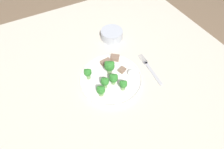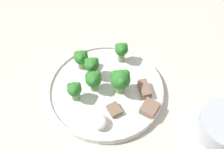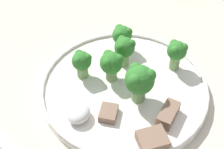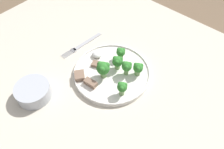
% 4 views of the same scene
% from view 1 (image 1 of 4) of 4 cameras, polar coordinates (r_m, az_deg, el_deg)
% --- Properties ---
extents(ground_plane, '(8.00, 8.00, 0.00)m').
position_cam_1_polar(ground_plane, '(1.49, -3.58, -16.26)').
color(ground_plane, '#7F664C').
extents(table, '(1.39, 1.16, 0.73)m').
position_cam_1_polar(table, '(0.91, -5.66, -1.86)').
color(table, beige).
rests_on(table, ground_plane).
extents(dinner_plate, '(0.29, 0.29, 0.02)m').
position_cam_1_polar(dinner_plate, '(0.80, -0.37, -1.30)').
color(dinner_plate, white).
rests_on(dinner_plate, table).
extents(fork, '(0.04, 0.20, 0.00)m').
position_cam_1_polar(fork, '(0.86, 12.38, 1.73)').
color(fork, '#B2B2B7').
rests_on(fork, table).
extents(cream_bowl, '(0.12, 0.12, 0.05)m').
position_cam_1_polar(cream_bowl, '(0.98, -0.05, 12.88)').
color(cream_bowl, '#B7BCC6').
rests_on(cream_bowl, table).
extents(broccoli_floret_near_rim_left, '(0.05, 0.05, 0.07)m').
position_cam_1_polar(broccoli_floret_near_rim_left, '(0.78, -0.84, 2.73)').
color(broccoli_floret_near_rim_left, '#7FA866').
rests_on(broccoli_floret_near_rim_left, dinner_plate).
extents(broccoli_floret_center_left, '(0.04, 0.03, 0.06)m').
position_cam_1_polar(broccoli_floret_center_left, '(0.78, -7.92, 0.51)').
color(broccoli_floret_center_left, '#7FA866').
rests_on(broccoli_floret_center_left, dinner_plate).
extents(broccoli_floret_back_left, '(0.04, 0.04, 0.06)m').
position_cam_1_polar(broccoli_floret_back_left, '(0.74, -2.36, -2.40)').
color(broccoli_floret_back_left, '#7FA866').
rests_on(broccoli_floret_back_left, dinner_plate).
extents(broccoli_floret_front_left, '(0.03, 0.03, 0.05)m').
position_cam_1_polar(broccoli_floret_front_left, '(0.74, 3.70, -3.27)').
color(broccoli_floret_front_left, '#7FA866').
rests_on(broccoli_floret_front_left, dinner_plate).
extents(broccoli_floret_center_back, '(0.04, 0.04, 0.05)m').
position_cam_1_polar(broccoli_floret_center_back, '(0.73, -3.68, -5.17)').
color(broccoli_floret_center_back, '#7FA866').
rests_on(broccoli_floret_center_back, dinner_plate).
extents(broccoli_floret_mid_cluster, '(0.04, 0.04, 0.06)m').
position_cam_1_polar(broccoli_floret_mid_cluster, '(0.75, 0.48, -1.25)').
color(broccoli_floret_mid_cluster, '#7FA866').
rests_on(broccoli_floret_mid_cluster, dinner_plate).
extents(meat_slice_front_slice, '(0.04, 0.04, 0.01)m').
position_cam_1_polar(meat_slice_front_slice, '(0.82, 3.32, 1.52)').
color(meat_slice_front_slice, '#846651').
rests_on(meat_slice_front_slice, dinner_plate).
extents(meat_slice_middle_slice, '(0.05, 0.05, 0.02)m').
position_cam_1_polar(meat_slice_middle_slice, '(0.87, 0.94, 5.51)').
color(meat_slice_middle_slice, '#846651').
rests_on(meat_slice_middle_slice, dinner_plate).
extents(meat_slice_rear_slice, '(0.05, 0.03, 0.02)m').
position_cam_1_polar(meat_slice_rear_slice, '(0.85, -2.18, 4.17)').
color(meat_slice_rear_slice, '#846651').
rests_on(meat_slice_rear_slice, dinner_plate).
extents(sauce_dollop, '(0.04, 0.04, 0.02)m').
position_cam_1_polar(sauce_dollop, '(0.81, 6.41, 0.77)').
color(sauce_dollop, white).
rests_on(sauce_dollop, dinner_plate).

